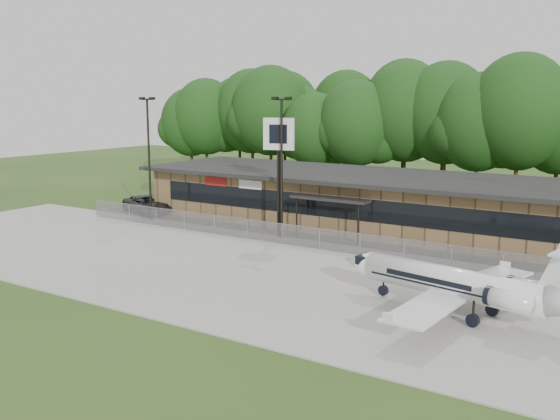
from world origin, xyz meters
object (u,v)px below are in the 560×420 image
Objects in this scene: business_jet at (461,285)px; suv at (147,205)px; pole_sign at (279,147)px; terminal at (387,202)px.

business_jet reaches higher than suv.
business_jet is 33.62m from suv.
business_jet is 1.46× the size of pole_sign.
pole_sign is (-5.43, -7.14, 4.52)m from terminal.
terminal is at bearing 133.30° from business_jet.
suv is 16.40m from pole_sign.
pole_sign is (-16.34, 9.72, 5.15)m from business_jet.
suv is (-20.61, -5.21, -1.38)m from terminal.
suv is at bearing -165.83° from terminal.
pole_sign is (15.18, -1.94, 5.89)m from suv.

